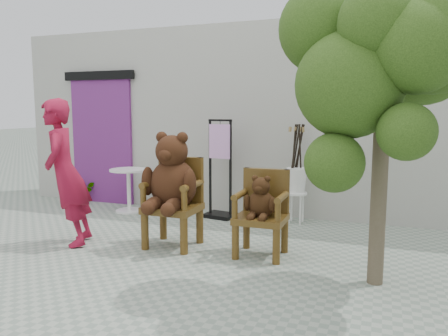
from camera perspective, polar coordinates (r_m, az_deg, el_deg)
name	(u,v)px	position (r m, az deg, el deg)	size (l,w,h in m)	color
ground_plane	(201,272)	(4.62, -3.05, -13.37)	(60.00, 60.00, 0.00)	gray
back_wall	(274,119)	(7.27, 6.57, 6.32)	(9.00, 1.00, 3.00)	#A9A89E
doorway	(102,138)	(8.07, -15.62, 3.83)	(1.40, 0.11, 2.33)	#68246D
chair_big	(172,183)	(5.29, -6.75, -1.96)	(0.69, 0.73, 1.40)	#452D0E
chair_small	(262,206)	(4.99, 4.97, -4.95)	(0.56, 0.51, 0.98)	#452D0E
person	(66,173)	(5.63, -19.97, -0.65)	(0.65, 0.43, 1.78)	maroon
cafe_table	(129,185)	(7.27, -12.35, -2.20)	(0.60, 0.60, 0.70)	white
display_stand	(220,180)	(6.70, -0.51, -1.59)	(0.50, 0.42, 1.51)	black
stool_bucket	(296,180)	(6.47, 9.44, -1.50)	(0.32, 0.32, 1.45)	white
tree	(395,53)	(4.20, 21.43, 13.81)	(1.84, 1.63, 2.81)	#463A2A
potted_plant	(78,190)	(8.24, -18.58, -2.72)	(0.43, 0.37, 0.47)	#1D370F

